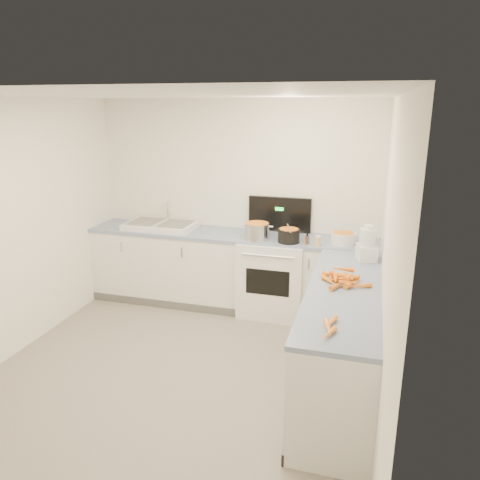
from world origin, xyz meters
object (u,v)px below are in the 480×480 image
(black_pot, at_px, (289,237))
(stove, at_px, (274,275))
(food_processor, at_px, (367,245))
(sink, at_px, (161,225))
(extract_bottle, at_px, (307,240))
(spice_jar, at_px, (318,242))
(mixing_bowl, at_px, (343,238))
(steel_pot, at_px, (257,232))

(black_pot, bearing_deg, stove, 141.20)
(black_pot, distance_m, food_processor, 0.95)
(sink, xyz_separation_m, extract_bottle, (1.86, -0.19, 0.01))
(stove, relative_size, black_pot, 5.61)
(food_processor, bearing_deg, sink, 167.04)
(stove, distance_m, sink, 1.54)
(sink, height_order, spice_jar, sink)
(black_pot, bearing_deg, mixing_bowl, 11.46)
(spice_jar, height_order, food_processor, food_processor)
(stove, relative_size, spice_jar, 13.45)
(steel_pot, distance_m, food_processor, 1.30)
(steel_pot, xyz_separation_m, extract_bottle, (0.58, -0.03, -0.04))
(sink, xyz_separation_m, mixing_bowl, (2.23, -0.05, 0.02))
(steel_pot, distance_m, extract_bottle, 0.58)
(stove, bearing_deg, food_processor, -28.06)
(stove, xyz_separation_m, mixing_bowl, (0.78, -0.04, 0.53))
(mixing_bowl, xyz_separation_m, extract_bottle, (-0.38, -0.14, -0.01))
(food_processor, bearing_deg, black_pot, 154.79)
(stove, distance_m, food_processor, 1.34)
(black_pot, distance_m, mixing_bowl, 0.60)
(black_pot, relative_size, extract_bottle, 2.54)
(sink, xyz_separation_m, black_pot, (1.65, -0.17, 0.03))
(food_processor, bearing_deg, steel_pot, 161.04)
(black_pot, height_order, food_processor, food_processor)
(steel_pot, xyz_separation_m, spice_jar, (0.71, -0.08, -0.04))
(extract_bottle, height_order, spice_jar, spice_jar)
(spice_jar, bearing_deg, steel_pot, 173.84)
(steel_pot, relative_size, black_pot, 1.19)
(steel_pot, height_order, food_processor, food_processor)
(sink, height_order, mixing_bowl, sink)
(steel_pot, relative_size, spice_jar, 2.85)
(spice_jar, bearing_deg, black_pot, 170.26)
(steel_pot, xyz_separation_m, black_pot, (0.37, -0.02, -0.02))
(stove, bearing_deg, black_pot, -38.80)
(mixing_bowl, relative_size, food_processor, 0.75)
(mixing_bowl, height_order, spice_jar, mixing_bowl)
(steel_pot, bearing_deg, stove, 38.76)
(steel_pot, relative_size, extract_bottle, 3.02)
(stove, relative_size, extract_bottle, 14.27)
(extract_bottle, xyz_separation_m, food_processor, (0.64, -0.39, 0.11))
(extract_bottle, bearing_deg, mixing_bowl, 19.69)
(stove, xyz_separation_m, spice_jar, (0.53, -0.22, 0.52))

